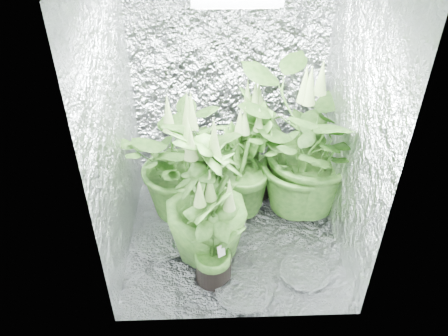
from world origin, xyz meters
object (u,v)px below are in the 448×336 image
plant_c (246,164)px  circulation_fan (297,172)px  plant_d (206,199)px  plant_e (308,148)px  plant_f (213,236)px  plant_a (184,160)px  plant_b (257,146)px

plant_c → circulation_fan: size_ratio=2.95×
plant_d → plant_e: (0.79, 0.49, 0.09)m
plant_d → circulation_fan: bearing=45.2°
plant_f → circulation_fan: bearing=54.0°
plant_c → plant_d: 0.60m
plant_e → plant_a: bearing=179.7°
plant_b → plant_e: bearing=-32.8°
plant_e → plant_f: plant_e is taller
plant_a → plant_f: bearing=-73.8°
plant_a → plant_b: bearing=20.9°
plant_e → plant_f: bearing=-135.7°
plant_e → plant_c: bearing=177.3°
plant_a → plant_b: plant_a is taller
plant_a → plant_c: size_ratio=1.11×
plant_f → circulation_fan: size_ratio=2.68×
plant_e → plant_d: bearing=-148.4°
plant_b → circulation_fan: size_ratio=3.17×
plant_f → plant_d: bearing=100.5°
plant_a → circulation_fan: 1.10m
plant_a → plant_e: (0.96, -0.01, 0.10)m
plant_b → plant_d: bearing=-120.8°
plant_a → plant_d: bearing=-71.1°
plant_a → plant_f: (0.21, -0.73, -0.11)m
plant_d → plant_e: size_ratio=0.88×
plant_b → plant_f: 1.04m
plant_b → plant_c: plant_b is taller
plant_d → circulation_fan: (0.81, 0.82, -0.39)m
plant_b → plant_c: 0.24m
plant_d → plant_a: bearing=108.9°
plant_a → plant_f: size_ratio=1.22×
circulation_fan → plant_d: bearing=-118.1°
plant_c → plant_b: bearing=61.8°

